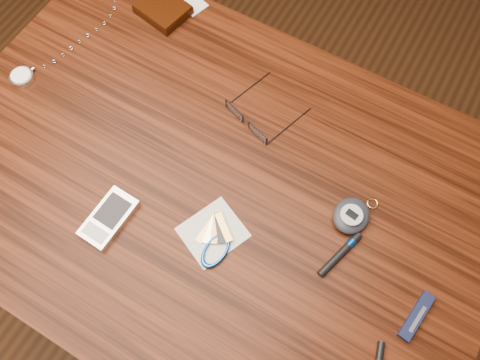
{
  "coord_description": "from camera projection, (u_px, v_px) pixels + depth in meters",
  "views": [
    {
      "loc": [
        0.21,
        -0.26,
        1.5
      ],
      "look_at": [
        0.05,
        0.02,
        0.76
      ],
      "focal_mm": 35.0,
      "sensor_mm": 36.0,
      "label": 1
    }
  ],
  "objects": [
    {
      "name": "ground",
      "position": [
        223.0,
        271.0,
        1.5
      ],
      "size": [
        3.8,
        3.8,
        0.0
      ],
      "primitive_type": "plane",
      "color": "#472814",
      "rests_on": "ground"
    },
    {
      "name": "desk",
      "position": [
        213.0,
        199.0,
        0.91
      ],
      "size": [
        1.0,
        0.7,
        0.75
      ],
      "color": "#3C1709",
      "rests_on": "ground"
    },
    {
      "name": "wallet_and_card",
      "position": [
        164.0,
        9.0,
        0.95
      ],
      "size": [
        0.13,
        0.13,
        0.02
      ],
      "color": "black",
      "rests_on": "desk"
    },
    {
      "name": "eyeglasses",
      "position": [
        249.0,
        120.0,
        0.85
      ],
      "size": [
        0.14,
        0.14,
        0.02
      ],
      "color": "black",
      "rests_on": "desk"
    },
    {
      "name": "gold_ring",
      "position": [
        372.0,
        203.0,
        0.8
      ],
      "size": [
        0.02,
        0.02,
        0.0
      ],
      "primitive_type": "torus",
      "rotation": [
        0.0,
        0.0,
        0.28
      ],
      "color": "tan",
      "rests_on": "desk"
    },
    {
      "name": "pocket_watch",
      "position": [
        27.0,
        72.0,
        0.9
      ],
      "size": [
        0.1,
        0.34,
        0.01
      ],
      "color": "white",
      "rests_on": "desk"
    },
    {
      "name": "pda_phone",
      "position": [
        109.0,
        218.0,
        0.78
      ],
      "size": [
        0.06,
        0.1,
        0.02
      ],
      "color": "silver",
      "rests_on": "desk"
    },
    {
      "name": "pedometer",
      "position": [
        351.0,
        216.0,
        0.78
      ],
      "size": [
        0.07,
        0.08,
        0.03
      ],
      "color": "#1F202B",
      "rests_on": "desk"
    },
    {
      "name": "notepad_keys",
      "position": [
        215.0,
        241.0,
        0.77
      ],
      "size": [
        0.12,
        0.12,
        0.01
      ],
      "color": "silver",
      "rests_on": "desk"
    },
    {
      "name": "pocket_knife",
      "position": [
        416.0,
        316.0,
        0.72
      ],
      "size": [
        0.03,
        0.09,
        0.01
      ],
      "color": "#0F1833",
      "rests_on": "desk"
    },
    {
      "name": "black_blue_pen",
      "position": [
        341.0,
        253.0,
        0.76
      ],
      "size": [
        0.04,
        0.1,
        0.01
      ],
      "color": "black",
      "rests_on": "desk"
    }
  ]
}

